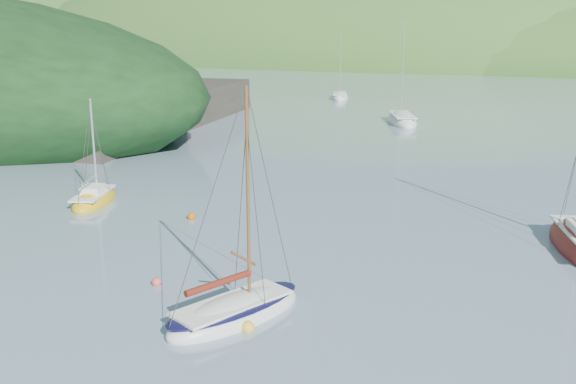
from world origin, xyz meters
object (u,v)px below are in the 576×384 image
at_px(distant_sloop_a, 402,121).
at_px(sailboat_yellow, 94,200).
at_px(daysailer_white, 235,312).
at_px(distant_sloop_c, 340,97).

bearing_deg(distant_sloop_a, sailboat_yellow, -126.50).
xyz_separation_m(daysailer_white, distant_sloop_a, (-7.24, 47.18, -0.02)).
bearing_deg(distant_sloop_a, distant_sloop_c, 102.59).
height_order(daysailer_white, sailboat_yellow, daysailer_white).
bearing_deg(distant_sloop_c, distant_sloop_a, -72.24).
bearing_deg(sailboat_yellow, distant_sloop_c, 74.36).
xyz_separation_m(daysailer_white, distant_sloop_c, (-21.13, 65.28, -0.04)).
bearing_deg(distant_sloop_c, sailboat_yellow, -103.42).
bearing_deg(sailboat_yellow, daysailer_white, -54.49).
relative_size(daysailer_white, distant_sloop_a, 0.77).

